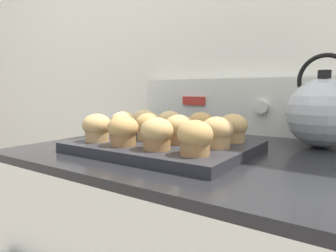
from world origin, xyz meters
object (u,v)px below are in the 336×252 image
object	(u,v)px
muffin_r0_c1	(123,131)
muffin_r2_c2	(199,125)
muffin_r2_c1	(170,123)
muffin_pan	(164,146)
muffin_r1_c3	(217,132)
tea_kettle	(323,112)
muffin_r1_c1	(149,127)
muffin_r2_c0	(144,121)
muffin_r0_c3	(195,138)
muffin_r1_c2	(179,129)
muffin_r1_c0	(123,124)
muffin_r0_c2	(157,134)
muffin_r2_c3	(233,128)
muffin_r0_c0	(97,128)

from	to	relation	value
muffin_r0_c1	muffin_r2_c2	size ratio (longest dim) A/B	1.00
muffin_r2_c2	muffin_r2_c1	bearing A→B (deg)	-179.21
muffin_pan	muffin_r2_c2	xyz separation A→B (m)	(0.04, 0.09, 0.04)
muffin_r1_c3	tea_kettle	distance (m)	0.31
muffin_pan	muffin_r1_c1	xyz separation A→B (m)	(-0.05, -0.00, 0.04)
muffin_r1_c3	muffin_r2_c0	xyz separation A→B (m)	(-0.27, 0.09, 0.00)
muffin_r0_c3	muffin_r1_c3	bearing A→B (deg)	88.87
muffin_r1_c3	muffin_r2_c0	bearing A→B (deg)	161.84
muffin_r0_c3	muffin_r1_c2	size ratio (longest dim) A/B	1.00
muffin_r1_c0	muffin_r1_c3	world-z (taller)	same
muffin_r0_c1	muffin_r2_c1	distance (m)	0.18
muffin_r0_c3	muffin_r2_c1	xyz separation A→B (m)	(-0.18, 0.18, 0.00)
muffin_r0_c2	muffin_r1_c3	bearing A→B (deg)	44.44
muffin_r0_c3	tea_kettle	xyz separation A→B (m)	(0.17, 0.35, 0.03)
muffin_r1_c1	muffin_r2_c0	size ratio (longest dim) A/B	1.00
muffin_r1_c1	muffin_r2_c2	size ratio (longest dim) A/B	1.00
muffin_r0_c1	muffin_r2_c1	world-z (taller)	same
muffin_r1_c2	muffin_r2_c2	world-z (taller)	same
muffin_r0_c2	muffin_r2_c2	xyz separation A→B (m)	(0.00, 0.18, 0.00)
muffin_r0_c1	muffin_r0_c3	size ratio (longest dim) A/B	1.00
muffin_r1_c1	muffin_r1_c3	bearing A→B (deg)	0.90
muffin_r0_c1	muffin_r2_c2	xyz separation A→B (m)	(0.09, 0.18, 0.00)
muffin_r0_c2	muffin_r2_c0	size ratio (longest dim) A/B	1.00
muffin_r1_c0	muffin_r2_c1	distance (m)	0.12
muffin_pan	muffin_r2_c3	world-z (taller)	muffin_r2_c3
muffin_r0_c1	muffin_r1_c0	distance (m)	0.13
muffin_r1_c2	tea_kettle	xyz separation A→B (m)	(0.26, 0.26, 0.03)
muffin_r0_c1	tea_kettle	distance (m)	0.49
muffin_pan	muffin_r1_c0	world-z (taller)	muffin_r1_c0
muffin_r1_c0	muffin_r2_c1	world-z (taller)	same
muffin_r0_c2	muffin_r0_c3	bearing A→B (deg)	-1.54
muffin_r2_c0	tea_kettle	bearing A→B (deg)	21.07
muffin_r0_c1	muffin_r0_c2	xyz separation A→B (m)	(0.09, 0.00, 0.00)
muffin_r2_c0	muffin_r1_c0	bearing A→B (deg)	-89.69
muffin_r0_c0	muffin_r1_c0	world-z (taller)	same
muffin_r1_c0	muffin_r1_c2	size ratio (longest dim) A/B	1.00
muffin_r1_c1	muffin_r2_c2	xyz separation A→B (m)	(0.09, 0.09, 0.00)
muffin_r0_c2	muffin_r1_c2	bearing A→B (deg)	90.94
muffin_r1_c3	muffin_r2_c0	distance (m)	0.28
muffin_r0_c0	muffin_r0_c3	size ratio (longest dim) A/B	1.00
muffin_pan	muffin_r2_c0	bearing A→B (deg)	145.93
muffin_r1_c3	muffin_r2_c3	world-z (taller)	same
muffin_r1_c3	muffin_r2_c2	xyz separation A→B (m)	(-0.09, 0.09, 0.00)
muffin_r0_c2	muffin_r1_c3	world-z (taller)	same
muffin_pan	muffin_r1_c1	size ratio (longest dim) A/B	5.89
muffin_r0_c0	muffin_r1_c1	distance (m)	0.12
muffin_r0_c3	tea_kettle	size ratio (longest dim) A/B	0.29
muffin_r0_c0	muffin_r1_c0	bearing A→B (deg)	90.04
muffin_r0_c0	muffin_r1_c2	bearing A→B (deg)	26.20
muffin_r0_c2	muffin_r2_c2	bearing A→B (deg)	89.94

